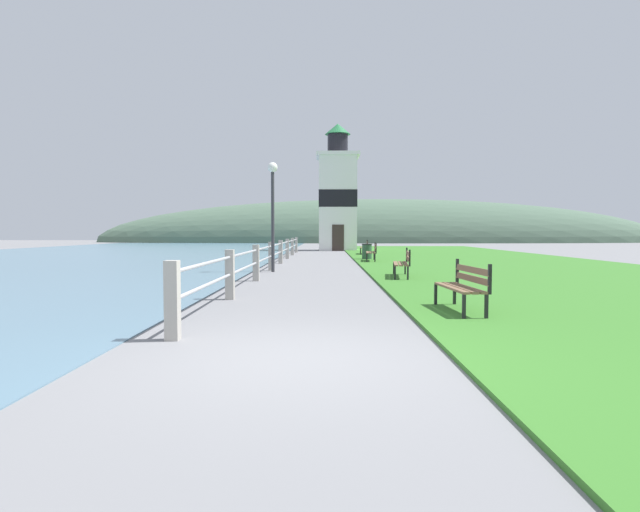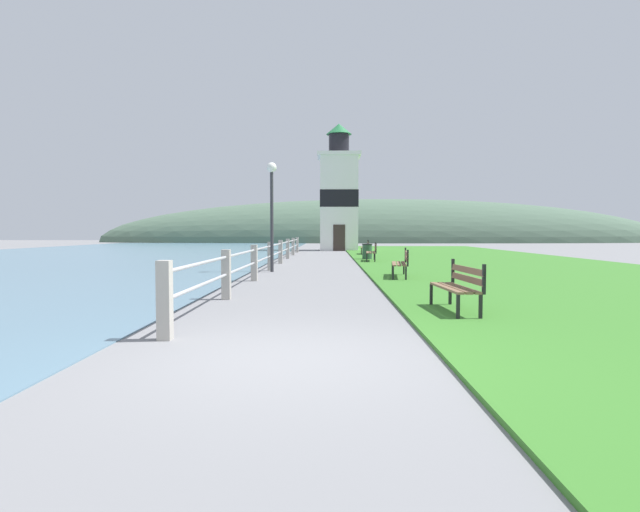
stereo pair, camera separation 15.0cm
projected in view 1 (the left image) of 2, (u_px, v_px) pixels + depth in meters
The scene contains 12 objects.
ground_plane at pixel (295, 359), 5.71m from camera, with size 160.00×160.00×0.00m, color slate.
grass_verge at pixel (488, 263), 22.81m from camera, with size 12.00×51.63×0.06m.
water_strip at pixel (9, 263), 23.06m from camera, with size 24.00×82.60×0.01m.
seawall_railing at pixel (276, 252), 20.81m from camera, with size 0.18×28.43×1.08m.
park_bench_near at pixel (464, 284), 8.83m from camera, with size 0.58×1.65×0.94m.
park_bench_midway at pixel (403, 261), 15.47m from camera, with size 0.70×2.00×0.94m.
park_bench_far at pixel (372, 251), 23.91m from camera, with size 0.61×1.97×0.94m.
park_bench_by_lighthouse at pixel (365, 246), 31.29m from camera, with size 0.58×1.85×0.94m.
lighthouse at pixel (338, 196), 39.02m from camera, with size 3.32×3.32×9.86m.
trash_bin at pixel (367, 252), 25.68m from camera, with size 0.54×0.54×0.84m.
lamp_post at pixel (273, 196), 18.00m from camera, with size 0.36×0.36×3.96m.
distant_hillside at pixel (380, 242), 69.96m from camera, with size 80.00×16.00×12.00m.
Camera 1 is at (0.35, -5.65, 1.46)m, focal length 28.00 mm.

